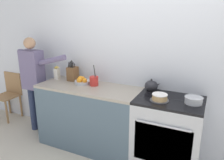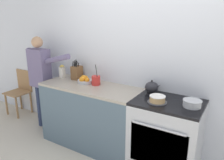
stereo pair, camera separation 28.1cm
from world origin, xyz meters
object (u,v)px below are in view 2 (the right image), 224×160
object	(u,v)px
dining_chair	(21,89)
utensil_crock	(96,80)
fruit_bowl	(85,80)
layer_cake	(157,99)
tea_kettle	(152,87)
person_baker	(41,75)
stove_range	(166,137)
knife_block	(77,73)
mixing_bowl	(192,103)
milk_carton	(62,71)

from	to	relation	value
dining_chair	utensil_crock	bearing A→B (deg)	18.24
fruit_bowl	layer_cake	bearing A→B (deg)	-8.06
tea_kettle	utensil_crock	xyz separation A→B (m)	(-0.80, -0.10, -0.00)
tea_kettle	person_baker	size ratio (longest dim) A/B	0.13
stove_range	layer_cake	world-z (taller)	layer_cake
layer_cake	knife_block	distance (m)	1.41
utensil_crock	fruit_bowl	world-z (taller)	utensil_crock
mixing_bowl	person_baker	distance (m)	2.40
milk_carton	layer_cake	bearing A→B (deg)	-6.98
tea_kettle	fruit_bowl	size ratio (longest dim) A/B	0.93
dining_chair	knife_block	bearing A→B (deg)	20.28
layer_cake	mixing_bowl	distance (m)	0.37
layer_cake	stove_range	bearing A→B (deg)	42.30
stove_range	fruit_bowl	xyz separation A→B (m)	(-1.27, 0.07, 0.50)
tea_kettle	mixing_bowl	bearing A→B (deg)	-19.69
stove_range	mixing_bowl	size ratio (longest dim) A/B	4.54
knife_block	fruit_bowl	bearing A→B (deg)	-20.90
knife_block	milk_carton	distance (m)	0.26
layer_cake	mixing_bowl	world-z (taller)	layer_cake
utensil_crock	dining_chair	world-z (taller)	utensil_crock
stove_range	fruit_bowl	world-z (taller)	fruit_bowl
knife_block	mixing_bowl	bearing A→B (deg)	-5.46
mixing_bowl	dining_chair	distance (m)	3.28
dining_chair	tea_kettle	bearing A→B (deg)	21.50
tea_kettle	fruit_bowl	bearing A→B (deg)	-173.76
tea_kettle	fruit_bowl	xyz separation A→B (m)	(-0.99, -0.11, -0.03)
stove_range	utensil_crock	size ratio (longest dim) A/B	3.02
layer_cake	fruit_bowl	distance (m)	1.18
person_baker	dining_chair	bearing A→B (deg)	164.93
knife_block	person_baker	size ratio (longest dim) A/B	0.19
stove_range	milk_carton	xyz separation A→B (m)	(-1.75, 0.11, 0.56)
tea_kettle	dining_chair	xyz separation A→B (m)	(-2.70, 0.01, -0.51)
stove_range	dining_chair	size ratio (longest dim) A/B	1.09
mixing_bowl	milk_carton	world-z (taller)	milk_carton
knife_block	fruit_bowl	world-z (taller)	knife_block
knife_block	milk_carton	xyz separation A→B (m)	(-0.26, -0.05, -0.01)
fruit_bowl	dining_chair	xyz separation A→B (m)	(-1.70, 0.12, -0.48)
stove_range	knife_block	bearing A→B (deg)	174.02
tea_kettle	fruit_bowl	distance (m)	1.00
stove_range	person_baker	world-z (taller)	person_baker
tea_kettle	knife_block	world-z (taller)	knife_block
layer_cake	milk_carton	xyz separation A→B (m)	(-1.65, 0.20, 0.06)
layer_cake	fruit_bowl	size ratio (longest dim) A/B	0.97
knife_block	milk_carton	world-z (taller)	knife_block
mixing_bowl	dining_chair	size ratio (longest dim) A/B	0.24
stove_range	utensil_crock	world-z (taller)	utensil_crock
utensil_crock	person_baker	xyz separation A→B (m)	(-1.07, -0.07, -0.07)
fruit_bowl	knife_block	bearing A→B (deg)	159.10
utensil_crock	dining_chair	xyz separation A→B (m)	(-1.90, 0.12, -0.51)
person_baker	utensil_crock	bearing A→B (deg)	1.39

